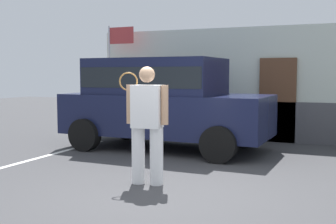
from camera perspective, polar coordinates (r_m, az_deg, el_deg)
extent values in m
plane|color=#38383A|center=(6.28, -0.63, -10.63)|extent=(40.00, 40.00, 0.00)
cube|color=silver|center=(9.27, -16.10, -5.68)|extent=(0.12, 4.40, 0.01)
cube|color=silver|center=(11.31, 10.71, 3.72)|extent=(8.31, 0.30, 2.90)
cube|color=#4C4C51|center=(11.17, 10.41, -1.13)|extent=(6.98, 0.10, 1.01)
cube|color=brown|center=(10.97, 14.39, 1.52)|extent=(0.90, 0.06, 2.10)
cube|color=#141938|center=(9.63, -0.25, -0.28)|extent=(4.65, 2.02, 0.90)
cube|color=#141938|center=(9.70, -1.59, 4.78)|extent=(2.95, 1.84, 0.80)
cube|color=black|center=(9.70, -1.59, 4.66)|extent=(2.89, 1.85, 0.44)
cylinder|color=black|center=(10.05, 10.11, -2.66)|extent=(0.73, 0.28, 0.72)
cylinder|color=black|center=(8.25, 6.77, -4.31)|extent=(0.73, 0.28, 0.72)
cylinder|color=black|center=(11.23, -5.39, -1.80)|extent=(0.73, 0.28, 0.72)
cylinder|color=black|center=(9.65, -11.05, -3.00)|extent=(0.73, 0.28, 0.72)
cylinder|color=white|center=(6.59, -1.54, -5.95)|extent=(0.21, 0.21, 0.88)
cylinder|color=white|center=(6.69, -3.99, -5.80)|extent=(0.21, 0.21, 0.88)
cube|color=white|center=(6.54, -2.80, 0.75)|extent=(0.48, 0.33, 0.66)
sphere|color=tan|center=(6.52, -2.82, 5.02)|extent=(0.24, 0.24, 0.24)
cylinder|color=tan|center=(6.45, -0.45, 0.95)|extent=(0.11, 0.11, 0.60)
cylinder|color=tan|center=(6.63, -5.09, 1.04)|extent=(0.11, 0.11, 0.60)
torus|color=olive|center=(6.68, -5.31, 4.07)|extent=(0.28, 0.14, 0.29)
cylinder|color=olive|center=(6.69, -5.29, 2.06)|extent=(0.03, 0.03, 0.20)
cylinder|color=silver|center=(12.14, -7.81, 4.18)|extent=(0.05, 0.05, 3.04)
cube|color=#B23838|center=(11.99, -6.22, 10.13)|extent=(0.75, 0.05, 0.45)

